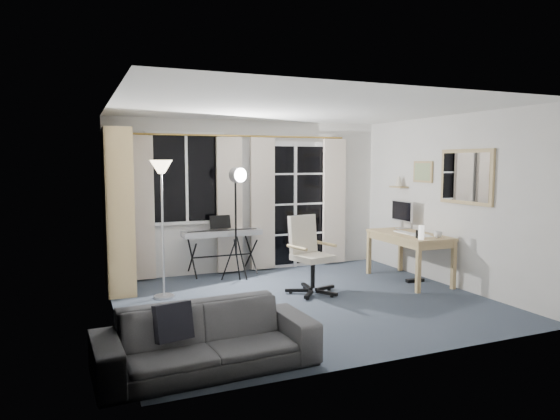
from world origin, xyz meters
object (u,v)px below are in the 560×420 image
at_px(mug, 438,234).
at_px(keyboard_piano, 222,234).
at_px(torchiere_lamp, 162,187).
at_px(monitor, 402,212).
at_px(sofa, 207,328).
at_px(office_chair, 307,247).
at_px(studio_light, 238,188).
at_px(bookshelf, 115,215).
at_px(desk, 409,239).

bearing_deg(mug, keyboard_piano, 144.68).
distance_m(torchiere_lamp, monitor, 3.71).
relative_size(keyboard_piano, sofa, 0.65).
distance_m(torchiere_lamp, office_chair, 2.06).
distance_m(office_chair, sofa, 2.72).
xyz_separation_m(keyboard_piano, studio_light, (0.14, -0.33, 0.71)).
bearing_deg(studio_light, keyboard_piano, 92.00).
bearing_deg(bookshelf, keyboard_piano, 8.20).
xyz_separation_m(studio_light, office_chair, (0.66, -0.96, -0.76)).
relative_size(torchiere_lamp, desk, 1.33).
distance_m(bookshelf, monitor, 4.26).
relative_size(bookshelf, sofa, 1.18).
xyz_separation_m(bookshelf, keyboard_piano, (1.55, 0.20, -0.38)).
distance_m(torchiere_lamp, sofa, 2.63).
bearing_deg(bookshelf, sofa, -80.18).
bearing_deg(mug, monitor, 84.19).
height_order(monitor, mug, monitor).
bearing_deg(desk, studio_light, 158.44).
distance_m(bookshelf, studio_light, 1.73).
xyz_separation_m(torchiere_lamp, keyboard_piano, (1.03, 0.84, -0.77)).
bearing_deg(keyboard_piano, monitor, -17.75).
xyz_separation_m(desk, mug, (0.10, -0.50, 0.15)).
distance_m(bookshelf, keyboard_piano, 1.61).
bearing_deg(sofa, office_chair, 43.44).
height_order(keyboard_piano, studio_light, studio_light).
distance_m(desk, mug, 0.53).
relative_size(desk, mug, 11.52).
bearing_deg(keyboard_piano, office_chair, -57.87).
height_order(keyboard_piano, mug, keyboard_piano).
xyz_separation_m(monitor, mug, (-0.10, -0.95, -0.21)).
height_order(bookshelf, monitor, bookshelf).
height_order(keyboard_piano, office_chair, office_chair).
relative_size(keyboard_piano, studio_light, 0.70).
relative_size(bookshelf, keyboard_piano, 1.82).
relative_size(office_chair, monitor, 2.03).
height_order(office_chair, monitor, monitor).
bearing_deg(office_chair, torchiere_lamp, 152.34).
xyz_separation_m(keyboard_piano, office_chair, (0.81, -1.30, -0.05)).
relative_size(studio_light, monitor, 3.35).
height_order(torchiere_lamp, mug, torchiere_lamp).
bearing_deg(mug, desk, 101.31).
xyz_separation_m(desk, monitor, (0.20, 0.45, 0.35)).
relative_size(office_chair, sofa, 0.56).
height_order(bookshelf, studio_light, bookshelf).
bearing_deg(desk, sofa, -149.89).
relative_size(bookshelf, office_chair, 2.12).
distance_m(office_chair, monitor, 1.93).
height_order(studio_light, mug, studio_light).
relative_size(keyboard_piano, mug, 10.39).
xyz_separation_m(keyboard_piano, sofa, (-1.07, -3.25, -0.30)).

